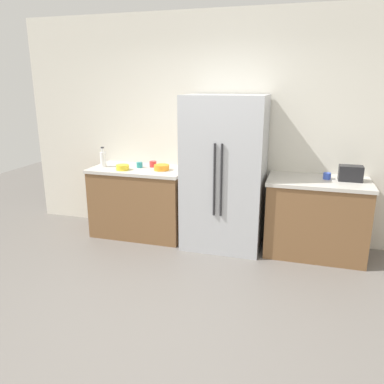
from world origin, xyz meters
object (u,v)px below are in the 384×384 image
object	(u,v)px
cup_a	(327,176)
cup_c	(140,165)
refrigerator	(224,173)
cup_b	(153,164)
bowl_b	(162,167)
toaster	(351,173)
bowl_a	(123,167)
bottle_a	(103,159)

from	to	relation	value
cup_a	cup_c	distance (m)	2.32
refrigerator	cup_a	distance (m)	1.18
cup_b	bowl_b	distance (m)	0.23
cup_b	cup_c	world-z (taller)	cup_b
refrigerator	toaster	size ratio (longest dim) A/B	7.24
bowl_b	cup_b	bearing A→B (deg)	140.08
bowl_a	bowl_b	world-z (taller)	bowl_b
bowl_a	cup_a	bearing A→B (deg)	5.24
toaster	cup_a	bearing A→B (deg)	175.99
toaster	cup_b	distance (m)	2.41
toaster	cup_a	distance (m)	0.25
toaster	cup_b	bearing A→B (deg)	178.38
cup_b	cup_c	distance (m)	0.17
refrigerator	toaster	bearing A→B (deg)	3.44
cup_c	bowl_b	xyz separation A→B (m)	(0.33, -0.07, -0.00)
refrigerator	cup_c	xyz separation A→B (m)	(-1.14, 0.07, 0.02)
cup_b	bowl_b	size ratio (longest dim) A/B	0.48
refrigerator	bowl_b	bearing A→B (deg)	179.62
cup_c	bowl_b	world-z (taller)	cup_c
bowl_a	bowl_b	size ratio (longest dim) A/B	0.85
bowl_a	cup_b	bearing A→B (deg)	42.62
cup_c	bowl_b	bearing A→B (deg)	-11.22
bottle_a	bowl_a	xyz separation A→B (m)	(0.33, -0.11, -0.07)
refrigerator	cup_c	size ratio (longest dim) A/B	23.19
cup_b	refrigerator	bearing A→B (deg)	-8.86
refrigerator	bottle_a	distance (m)	1.62
toaster	cup_a	size ratio (longest dim) A/B	2.99
cup_a	bowl_b	xyz separation A→B (m)	(-1.99, -0.10, -0.00)
cup_a	refrigerator	bearing A→B (deg)	-175.00
bottle_a	bowl_b	xyz separation A→B (m)	(0.81, 0.02, -0.07)
bottle_a	cup_b	distance (m)	0.66
cup_a	bowl_b	size ratio (longest dim) A/B	0.44
refrigerator	bottle_a	world-z (taller)	refrigerator
cup_b	bottle_a	bearing A→B (deg)	-164.83
refrigerator	toaster	xyz separation A→B (m)	(1.42, 0.09, 0.07)
toaster	bowl_a	xyz separation A→B (m)	(-2.71, -0.21, -0.05)
bottle_a	cup_b	world-z (taller)	bottle_a
cup_c	cup_b	bearing A→B (deg)	28.31
refrigerator	cup_b	world-z (taller)	refrigerator
toaster	bowl_a	distance (m)	2.72
cup_a	bowl_a	bearing A→B (deg)	-174.76
refrigerator	bowl_a	bearing A→B (deg)	-174.54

